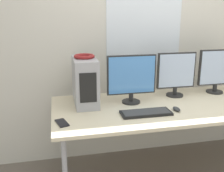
% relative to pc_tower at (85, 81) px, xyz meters
% --- Properties ---
extents(wall_back, '(8.00, 0.07, 2.70)m').
position_rel_pc_tower_xyz_m(wall_back, '(0.81, 0.39, 0.39)').
color(wall_back, beige).
rests_on(wall_back, ground_plane).
extents(desk, '(2.23, 0.91, 0.75)m').
position_rel_pc_tower_xyz_m(desk, '(0.81, -0.19, -0.25)').
color(desk, beige).
rests_on(desk, ground_plane).
extents(pc_tower, '(0.20, 0.45, 0.42)m').
position_rel_pc_tower_xyz_m(pc_tower, '(0.00, 0.00, 0.00)').
color(pc_tower, '#9E9EA3').
rests_on(pc_tower, desk).
extents(headphones, '(0.18, 0.18, 0.03)m').
position_rel_pc_tower_xyz_m(headphones, '(0.00, 0.00, 0.22)').
color(headphones, maroon).
rests_on(headphones, pc_tower).
extents(monitor_main, '(0.45, 0.17, 0.44)m').
position_rel_pc_tower_xyz_m(monitor_main, '(0.41, -0.07, 0.03)').
color(monitor_main, black).
rests_on(monitor_main, desk).
extents(monitor_right_near, '(0.39, 0.17, 0.43)m').
position_rel_pc_tower_xyz_m(monitor_right_near, '(0.90, 0.03, 0.02)').
color(monitor_right_near, black).
rests_on(monitor_right_near, desk).
extents(monitor_right_far, '(0.40, 0.17, 0.45)m').
position_rel_pc_tower_xyz_m(monitor_right_far, '(1.35, 0.04, 0.03)').
color(monitor_right_far, black).
rests_on(monitor_right_far, desk).
extents(keyboard, '(0.42, 0.16, 0.02)m').
position_rel_pc_tower_xyz_m(keyboard, '(0.45, -0.37, -0.20)').
color(keyboard, black).
rests_on(keyboard, desk).
extents(mouse, '(0.05, 0.10, 0.03)m').
position_rel_pc_tower_xyz_m(mouse, '(0.73, -0.36, -0.19)').
color(mouse, '#2D2D2D').
rests_on(mouse, desk).
extents(cell_phone, '(0.11, 0.16, 0.01)m').
position_rel_pc_tower_xyz_m(cell_phone, '(-0.23, -0.42, -0.20)').
color(cell_phone, black).
rests_on(cell_phone, desk).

